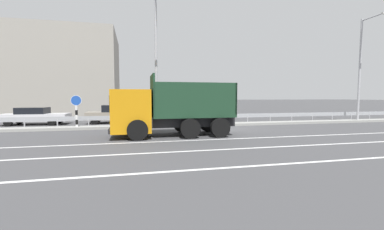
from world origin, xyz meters
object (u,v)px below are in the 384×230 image
Objects in this scene: street_lamp_1 at (157,55)px; parked_car_2 at (35,116)px; median_road_sign at (76,112)px; parked_car_4 at (174,114)px; dump_truck at (158,113)px; street_lamp_2 at (362,65)px; parked_car_3 at (112,114)px.

parked_car_2 is at bearing 156.20° from street_lamp_1.
median_road_sign is 8.07m from parked_car_4.
parked_car_4 is (2.18, 7.85, -0.59)m from dump_truck.
parked_car_2 is (-8.77, 7.97, -0.60)m from dump_truck.
parked_car_4 is (10.95, -0.12, 0.01)m from parked_car_2.
dump_truck is 11.87m from parked_car_2.
dump_truck is at bearing -94.67° from street_lamp_1.
street_lamp_1 reaches higher than parked_car_4.
street_lamp_2 is (17.51, 3.89, 3.56)m from dump_truck.
parked_car_3 is at bearing 21.09° from dump_truck.
street_lamp_2 reaches higher than parked_car_2.
street_lamp_2 is at bearing -0.72° from median_road_sign.
street_lamp_2 is 26.92m from parked_car_2.
street_lamp_2 is 21.33m from parked_car_3.
street_lamp_1 is at bearing 69.29° from parked_car_2.
dump_truck is 8.17m from parked_car_4.
street_lamp_2 is 16.36m from parked_car_4.
street_lamp_2 is at bearing 84.27° from parked_car_2.
dump_truck reaches higher than parked_car_2.
street_lamp_1 is at bearing -4.45° from dump_truck.
parked_car_4 is (1.86, 3.89, -4.33)m from street_lamp_1.
street_lamp_2 is (17.18, -0.07, -0.19)m from street_lamp_1.
parked_car_2 is (-9.09, 4.01, -4.34)m from street_lamp_1.
median_road_sign is at bearing 47.98° from parked_car_2.
street_lamp_1 is 1.81× the size of parked_car_2.
street_lamp_2 reaches higher than median_road_sign.
dump_truck is at bearing -158.83° from parked_car_3.
median_road_sign is 0.26× the size of street_lamp_2.
dump_truck is at bearing 50.82° from parked_car_2.
street_lamp_1 is 6.74m from parked_car_3.
parked_car_2 is 1.16× the size of parked_car_4.
parked_car_3 is at bearing 92.65° from parked_car_4.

